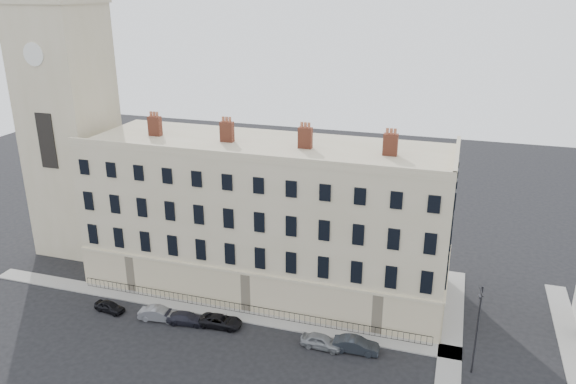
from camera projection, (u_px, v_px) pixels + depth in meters
name	position (u px, v px, depth m)	size (l,w,h in m)	color
ground	(287.00, 359.00, 47.04)	(160.00, 160.00, 0.00)	black
terrace	(267.00, 216.00, 56.88)	(36.22, 12.22, 17.00)	#C1B590
church_tower	(66.00, 91.00, 61.65)	(8.00, 8.13, 44.00)	#C1B590
pavement_terrace	(204.00, 309.00, 54.33)	(48.00, 2.00, 0.12)	gray
pavement_east_return	(451.00, 333.00, 50.52)	(2.00, 24.00, 0.12)	gray
pavement_adjacent	(569.00, 340.00, 49.49)	(2.00, 20.00, 0.12)	gray
railings	(244.00, 309.00, 53.39)	(35.00, 0.04, 0.96)	black
car_a	(110.00, 307.00, 53.84)	(1.25, 3.11, 1.06)	black
car_b	(159.00, 314.00, 52.46)	(1.34, 3.83, 1.26)	slate
car_c	(187.00, 318.00, 51.90)	(1.53, 3.77, 1.10)	#1F202A
car_d	(221.00, 321.00, 51.46)	(1.81, 3.93, 1.09)	black
car_e	(322.00, 341.00, 48.40)	(1.47, 3.66, 1.25)	gray
car_f	(356.00, 345.00, 47.83)	(1.38, 3.95, 1.30)	#20242A
streetlamp	(477.00, 327.00, 43.88)	(0.42, 1.70, 7.91)	#29292E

